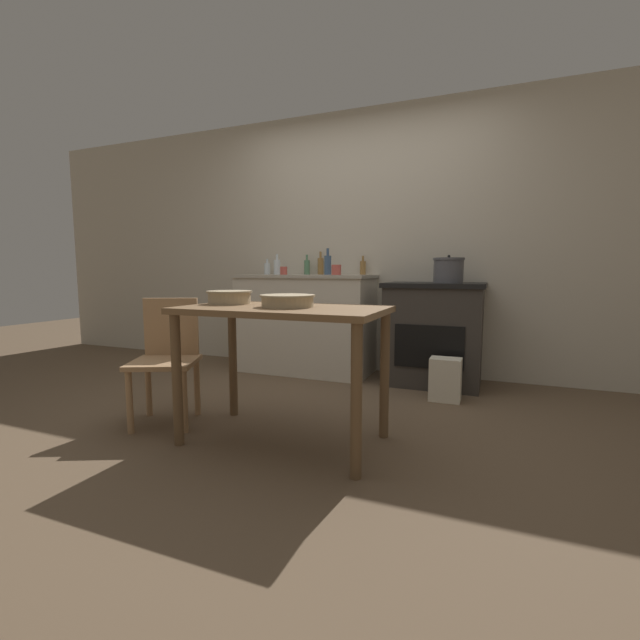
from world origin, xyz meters
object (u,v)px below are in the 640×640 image
object	(u,v)px
stove	(434,333)
mixing_bowl_large	(229,296)
bottle_mid_left	(328,265)
flour_sack	(445,379)
bottle_center	(363,267)
bottle_far_left	(321,266)
chair	(167,356)
bottle_center_left	(277,267)
cup_mid_right	(284,271)
work_table	(283,328)
bottle_center_right	(307,267)
cup_right	(336,270)
stock_pot	(448,270)
mixing_bowl_small	(287,300)
bottle_left	(267,268)

from	to	relation	value
stove	mixing_bowl_large	bearing A→B (deg)	-123.28
bottle_mid_left	flour_sack	bearing A→B (deg)	-24.13
bottle_mid_left	bottle_center	bearing A→B (deg)	32.71
bottle_far_left	flour_sack	bearing A→B (deg)	-28.40
chair	bottle_center	size ratio (longest dim) A/B	4.43
bottle_center_left	cup_mid_right	distance (m)	0.21
work_table	bottle_center_right	xyz separation A→B (m)	(-0.67, 1.86, 0.37)
chair	bottle_mid_left	world-z (taller)	bottle_mid_left
bottle_center_left	stove	bearing A→B (deg)	-4.11
mixing_bowl_large	cup_right	xyz separation A→B (m)	(0.17, 1.47, 0.17)
bottle_far_left	bottle_center	size ratio (longest dim) A/B	1.27
stock_pot	mixing_bowl_large	bearing A→B (deg)	-126.63
mixing_bowl_large	bottle_far_left	xyz separation A→B (m)	(-0.13, 1.81, 0.21)
bottle_mid_left	cup_right	distance (m)	0.21
mixing_bowl_large	cup_mid_right	distance (m)	1.62
bottle_far_left	bottle_mid_left	world-z (taller)	bottle_mid_left
chair	mixing_bowl_small	bearing A→B (deg)	-26.46
chair	bottle_center_right	size ratio (longest dim) A/B	4.03
bottle_center	bottle_center_left	bearing A→B (deg)	-172.87
flour_sack	mixing_bowl_small	bearing A→B (deg)	-122.97
cup_mid_right	cup_right	size ratio (longest dim) A/B	0.84
mixing_bowl_large	bottle_mid_left	distance (m)	1.64
stock_pot	cup_right	bearing A→B (deg)	-175.63
stove	flour_sack	size ratio (longest dim) A/B	2.70
chair	flour_sack	xyz separation A→B (m)	(1.66, 1.15, -0.27)
stove	bottle_far_left	size ratio (longest dim) A/B	3.86
bottle_mid_left	bottle_center	xyz separation A→B (m)	(0.29, 0.19, -0.03)
chair	bottle_far_left	bearing A→B (deg)	54.88
bottle_mid_left	chair	bearing A→B (deg)	-106.24
bottle_mid_left	bottle_center	distance (m)	0.35
cup_mid_right	mixing_bowl_small	bearing A→B (deg)	-62.31
flour_sack	bottle_center	distance (m)	1.43
bottle_center	bottle_center_right	xyz separation A→B (m)	(-0.59, -0.03, 0.01)
bottle_left	bottle_center_left	xyz separation A→B (m)	(0.16, -0.07, 0.02)
stove	bottle_far_left	distance (m)	1.33
bottle_mid_left	mixing_bowl_large	bearing A→B (deg)	-90.87
flour_sack	cup_mid_right	bearing A→B (deg)	164.10
stove	bottle_center_right	world-z (taller)	bottle_center_right
bottle_far_left	cup_right	distance (m)	0.45
bottle_far_left	cup_right	size ratio (longest dim) A/B	2.47
bottle_left	cup_right	distance (m)	0.94
chair	cup_mid_right	size ratio (longest dim) A/B	10.26
chair	flour_sack	size ratio (longest dim) A/B	2.45
cup_right	bottle_center_right	bearing A→B (deg)	144.37
bottle_mid_left	bottle_center_right	bearing A→B (deg)	150.93
bottle_far_left	cup_right	world-z (taller)	bottle_far_left
stove	bottle_left	xyz separation A→B (m)	(-1.76, 0.19, 0.57)
bottle_far_left	bottle_left	distance (m)	0.60
stove	bottle_center	xyz separation A→B (m)	(-0.72, 0.23, 0.58)
bottle_center	flour_sack	bearing A→B (deg)	-39.10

